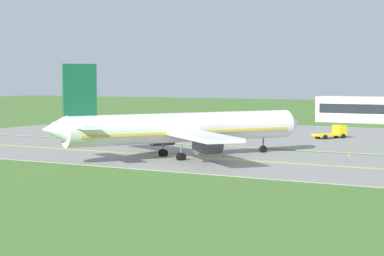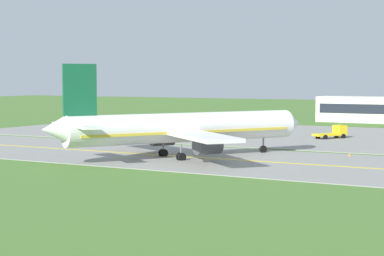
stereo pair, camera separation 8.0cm
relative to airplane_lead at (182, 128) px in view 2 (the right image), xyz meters
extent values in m
plane|color=#47702D|center=(-1.40, 1.32, -4.13)|extent=(500.00, 500.00, 0.00)
cube|color=gray|center=(-1.40, 1.32, -4.08)|extent=(240.00, 28.00, 0.10)
cube|color=gray|center=(8.60, 43.32, -4.08)|extent=(140.00, 52.00, 0.10)
cube|color=yellow|center=(-1.40, 1.32, -4.03)|extent=(220.00, 0.60, 0.01)
cylinder|color=white|center=(0.26, 0.41, 0.07)|extent=(21.34, 30.99, 4.00)
cone|color=white|center=(9.86, 15.87, 0.07)|extent=(4.60, 4.21, 3.80)
cone|color=white|center=(-9.45, -15.22, 0.47)|extent=(4.58, 4.51, 3.40)
cube|color=gold|center=(0.26, 0.41, -0.43)|extent=(19.97, 28.72, 0.36)
cube|color=#1E232D|center=(8.70, 14.01, 0.77)|extent=(3.84, 3.32, 0.70)
cube|color=white|center=(-8.12, 3.03, -0.43)|extent=(15.66, 10.45, 0.50)
cylinder|color=#47474C|center=(-5.37, 3.67, -1.83)|extent=(3.75, 4.10, 2.30)
cylinder|color=black|center=(-4.53, 5.03, -1.83)|extent=(1.92, 1.32, 2.10)
cube|color=white|center=(6.32, -5.94, -0.43)|extent=(14.59, 13.30, 0.50)
cylinder|color=#47474C|center=(5.67, -3.18, -1.83)|extent=(3.75, 4.10, 2.30)
cylinder|color=black|center=(6.52, -1.83, -1.83)|extent=(1.92, 1.32, 2.10)
cube|color=#145938|center=(-7.66, -12.33, 5.32)|extent=(2.66, 3.95, 6.50)
cube|color=white|center=(-10.48, -10.81, 0.87)|extent=(6.45, 4.78, 0.30)
cube|color=white|center=(-5.04, -14.19, 0.87)|extent=(6.21, 5.58, 0.30)
cylinder|color=slate|center=(7.12, 11.46, -2.76)|extent=(0.24, 0.24, 1.65)
cylinder|color=black|center=(7.12, 11.46, -3.58)|extent=(0.88, 1.12, 1.10)
cylinder|color=slate|center=(-3.01, 0.09, -2.76)|extent=(0.24, 0.24, 1.65)
cylinder|color=black|center=(-3.24, 0.23, -3.58)|extent=(0.88, 1.12, 1.10)
cylinder|color=black|center=(-2.77, -0.06, -3.58)|extent=(0.88, 1.12, 1.10)
cylinder|color=slate|center=(1.41, -2.66, -2.76)|extent=(0.24, 0.24, 1.65)
cylinder|color=black|center=(1.18, -2.51, -3.58)|extent=(0.88, 1.12, 1.10)
cylinder|color=black|center=(1.64, -2.80, -3.58)|extent=(0.88, 1.12, 1.10)
cube|color=yellow|center=(-33.69, 29.22, -2.63)|extent=(2.64, 2.68, 1.80)
cube|color=#1E232D|center=(-34.30, 29.67, -2.32)|extent=(1.20, 1.55, 0.81)
cylinder|color=silver|center=(-31.28, 27.42, -2.38)|extent=(4.44, 3.95, 1.80)
cube|color=#383838|center=(-31.28, 27.42, -3.41)|extent=(4.62, 4.19, 0.24)
cylinder|color=orange|center=(-33.69, 29.22, -1.63)|extent=(0.20, 0.20, 0.18)
cylinder|color=black|center=(-34.29, 28.41, -3.68)|extent=(0.90, 0.78, 0.90)
cylinder|color=black|center=(-33.09, 30.02, -3.68)|extent=(0.90, 0.78, 0.90)
cylinder|color=black|center=(-31.24, 26.08, -3.68)|extent=(0.90, 0.78, 0.90)
cylinder|color=black|center=(-29.98, 27.76, -3.68)|extent=(0.90, 0.78, 0.90)
cube|color=yellow|center=(9.53, 40.84, -2.63)|extent=(2.66, 2.60, 1.80)
cube|color=#1E232D|center=(9.95, 41.48, -2.32)|extent=(1.60, 1.11, 0.81)
cube|color=yellow|center=(7.78, 38.17, -3.33)|extent=(4.28, 5.00, 0.40)
cylinder|color=orange|center=(9.53, 40.84, -1.63)|extent=(0.20, 0.20, 0.18)
cylinder|color=black|center=(8.70, 41.39, -3.68)|extent=(0.74, 0.92, 0.90)
cylinder|color=black|center=(10.37, 40.29, -3.68)|extent=(0.74, 0.92, 0.90)
cylinder|color=black|center=(6.39, 37.97, -3.68)|extent=(0.74, 0.92, 0.90)
cylinder|color=black|center=(8.15, 36.82, -3.68)|extent=(0.74, 0.92, 0.90)
cone|color=orange|center=(19.54, 12.73, -3.83)|extent=(0.44, 0.44, 0.60)
camera|label=1|loc=(46.83, -81.78, 6.82)|focal=65.16mm
camera|label=2|loc=(46.90, -81.75, 6.82)|focal=65.16mm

